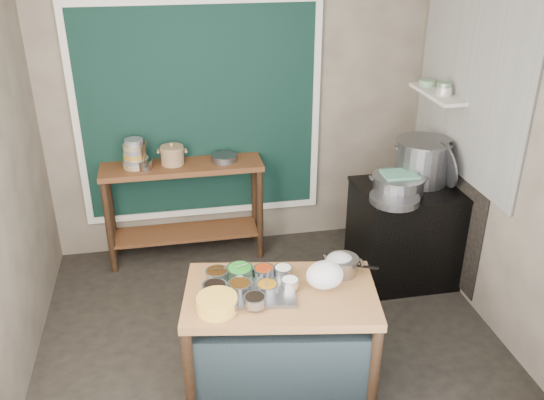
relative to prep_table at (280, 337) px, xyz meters
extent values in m
cube|color=black|center=(0.01, 0.54, -0.39)|extent=(3.50, 3.00, 0.02)
cube|color=gray|center=(0.01, 2.05, 1.02)|extent=(3.50, 0.02, 2.80)
cube|color=gray|center=(1.77, 0.54, 1.02)|extent=(0.02, 3.00, 2.80)
cube|color=black|center=(-0.34, 2.01, 0.98)|extent=(2.10, 0.02, 1.90)
cube|color=#B2B2AA|center=(1.75, 1.09, 1.48)|extent=(0.02, 1.70, 1.70)
cube|color=black|center=(1.75, 1.19, 0.32)|extent=(0.01, 1.30, 1.30)
cube|color=beige|center=(1.64, 1.39, 1.23)|extent=(0.22, 0.70, 0.03)
cube|color=olive|center=(0.00, 0.00, 0.00)|extent=(1.35, 0.92, 0.75)
cube|color=#583619|center=(-0.54, 1.82, 0.10)|extent=(1.45, 0.40, 0.95)
cube|color=black|center=(1.36, 1.09, 0.05)|extent=(0.90, 0.68, 0.85)
cube|color=black|center=(1.36, 1.09, 0.49)|extent=(0.92, 0.69, 0.03)
cube|color=gray|center=(-0.19, 0.04, 0.39)|extent=(0.63, 0.49, 0.03)
cylinder|color=gray|center=(-0.42, 0.03, 0.43)|extent=(0.16, 0.16, 0.06)
cylinder|color=gray|center=(-0.09, -0.02, 0.43)|extent=(0.14, 0.14, 0.06)
cylinder|color=gray|center=(-0.39, 0.19, 0.43)|extent=(0.15, 0.15, 0.06)
cylinder|color=gray|center=(-0.24, 0.18, 0.44)|extent=(0.18, 0.18, 0.07)
cylinder|color=gray|center=(-0.26, 0.02, 0.43)|extent=(0.15, 0.15, 0.06)
cylinder|color=silver|center=(0.06, 0.01, 0.43)|extent=(0.12, 0.12, 0.05)
cylinder|color=gray|center=(-0.19, -0.14, 0.43)|extent=(0.14, 0.14, 0.06)
cylinder|color=gray|center=(0.05, 0.16, 0.43)|extent=(0.13, 0.13, 0.06)
cylinder|color=gray|center=(-0.08, 0.17, 0.43)|extent=(0.14, 0.14, 0.06)
cylinder|color=gray|center=(-0.36, -0.15, 0.43)|extent=(0.13, 0.13, 0.05)
cylinder|color=gold|center=(-0.43, -0.12, 0.42)|extent=(0.29, 0.29, 0.10)
ellipsoid|color=white|center=(0.29, 0.00, 0.47)|extent=(0.28, 0.25, 0.19)
ellipsoid|color=white|center=(0.44, 0.14, 0.45)|extent=(0.25, 0.24, 0.15)
cylinder|color=tan|center=(-0.94, 1.84, 0.60)|extent=(0.23, 0.23, 0.04)
cylinder|color=gray|center=(-0.94, 1.84, 0.64)|extent=(0.22, 0.22, 0.04)
cylinder|color=gold|center=(-0.94, 1.84, 0.68)|extent=(0.20, 0.20, 0.04)
cylinder|color=gray|center=(-0.94, 1.84, 0.73)|extent=(0.19, 0.19, 0.04)
cylinder|color=tan|center=(-0.94, 1.84, 0.77)|extent=(0.18, 0.18, 0.04)
cylinder|color=gray|center=(-0.94, 1.84, 0.81)|extent=(0.16, 0.16, 0.04)
cylinder|color=gray|center=(-0.86, 1.78, 0.62)|extent=(0.14, 0.14, 0.08)
cylinder|color=gray|center=(-0.15, 1.83, 0.60)|extent=(0.26, 0.26, 0.06)
cylinder|color=gray|center=(1.64, 1.08, 0.70)|extent=(0.11, 0.40, 0.40)
cube|color=#4C8D6B|center=(1.22, 1.05, 0.66)|extent=(0.28, 0.22, 0.02)
cylinder|color=gray|center=(1.11, 0.87, 0.53)|extent=(0.47, 0.47, 0.05)
cylinder|color=silver|center=(1.64, 1.30, 1.26)|extent=(0.13, 0.13, 0.04)
cylinder|color=silver|center=(1.64, 1.30, 1.29)|extent=(0.13, 0.13, 0.04)
cylinder|color=gray|center=(1.64, 1.30, 1.33)|extent=(0.12, 0.12, 0.04)
cylinder|color=gray|center=(1.64, 1.61, 1.27)|extent=(0.19, 0.19, 0.05)
camera|label=1|loc=(-0.64, -3.04, 2.54)|focal=38.00mm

